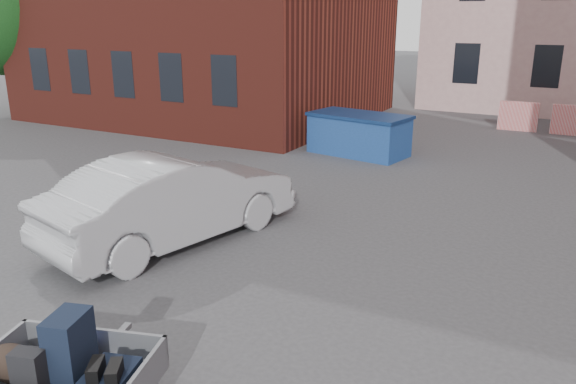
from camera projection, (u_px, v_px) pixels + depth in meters
The scene contains 6 objects.
ground at pixel (202, 290), 8.19m from camera, with size 120.00×120.00×0.00m, color #38383A.
far_building at pixel (150, 14), 34.51m from camera, with size 6.00×6.00×8.00m, color maroon.
barriers at pixel (572, 120), 18.77m from camera, with size 4.70×0.18×1.00m.
trailer at pixel (64, 373), 5.28m from camera, with size 1.85×1.97×1.20m.
dumpster at pixel (359, 134), 16.12m from camera, with size 3.01×1.91×1.17m.
silver_car at pixel (173, 199), 9.80m from camera, with size 1.63×4.67×1.54m, color #A1A4A8.
Camera 1 is at (4.59, -5.92, 3.82)m, focal length 35.00 mm.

